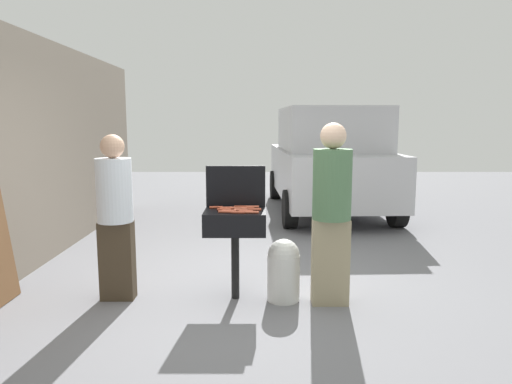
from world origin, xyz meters
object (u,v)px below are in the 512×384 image
hot_dog_1 (242,207)px  person_left (116,211)px  hot_dog_0 (249,208)px  hot_dog_12 (247,211)px  hot_dog_7 (227,209)px  person_right (332,208)px  parked_minivan (329,159)px  hot_dog_4 (225,210)px  bbq_grill (236,225)px  hot_dog_9 (226,212)px  hot_dog_14 (241,209)px  hot_dog_2 (239,212)px  hot_dog_13 (253,207)px  hot_dog_11 (229,208)px  hot_dog_3 (230,211)px  hot_dog_8 (242,210)px  hot_dog_5 (253,212)px  hot_dog_6 (217,207)px  propane_tank (284,269)px  hot_dog_10 (255,210)px

hot_dog_1 → person_left: bearing=-172.6°
hot_dog_0 → hot_dog_12: same height
hot_dog_1 → hot_dog_7: same height
person_right → parked_minivan: 4.88m
hot_dog_7 → hot_dog_0: bearing=9.5°
hot_dog_4 → parked_minivan: parked_minivan is taller
bbq_grill → hot_dog_9: 0.21m
hot_dog_14 → person_right: person_right is taller
hot_dog_2 → parked_minivan: (1.58, 4.84, 0.12)m
hot_dog_0 → person_left: size_ratio=0.08×
hot_dog_9 → hot_dog_12: same height
hot_dog_13 → parked_minivan: 4.78m
hot_dog_9 → hot_dog_13: 0.37m
hot_dog_13 → hot_dog_14: (-0.12, -0.10, 0.00)m
hot_dog_11 → parked_minivan: size_ratio=0.03×
hot_dog_2 → hot_dog_3: same height
hot_dog_2 → hot_dog_8: (0.02, 0.12, 0.00)m
hot_dog_5 → person_right: size_ratio=0.07×
hot_dog_14 → parked_minivan: parked_minivan is taller
hot_dog_8 → hot_dog_11: size_ratio=1.00×
hot_dog_2 → hot_dog_8: bearing=78.2°
hot_dog_1 → hot_dog_11: bearing=-155.1°
hot_dog_11 → hot_dog_7: bearing=-107.4°
hot_dog_1 → hot_dog_3: bearing=-115.3°
hot_dog_5 → parked_minivan: size_ratio=0.03×
hot_dog_4 → hot_dog_7: bearing=68.6°
hot_dog_9 → hot_dog_11: 0.20m
hot_dog_4 → parked_minivan: size_ratio=0.03×
hot_dog_11 → hot_dog_12: same height
hot_dog_6 → person_left: size_ratio=0.08×
hot_dog_13 → propane_tank: size_ratio=0.21×
hot_dog_3 → hot_dog_1: bearing=64.7°
parked_minivan → person_left: bearing=57.2°
hot_dog_14 → person_left: size_ratio=0.08×
hot_dog_4 → hot_dog_13: 0.32m
hot_dog_2 → hot_dog_9: 0.13m
hot_dog_4 → hot_dog_12: 0.23m
hot_dog_7 → hot_dog_10: (0.27, -0.05, 0.00)m
hot_dog_13 → bbq_grill: bearing=-141.3°
hot_dog_4 → hot_dog_10: size_ratio=1.00×
person_right → hot_dog_5: bearing=12.1°
hot_dog_8 → person_right: person_right is taller
hot_dog_0 → hot_dog_3: bearing=-137.8°
hot_dog_8 → hot_dog_13: bearing=56.8°
bbq_grill → hot_dog_1: hot_dog_1 is taller
hot_dog_0 → hot_dog_8: same height
hot_dog_6 → propane_tank: bearing=-14.1°
bbq_grill → hot_dog_10: hot_dog_10 is taller
hot_dog_4 → hot_dog_12: size_ratio=1.00×
hot_dog_2 → person_right: size_ratio=0.07×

